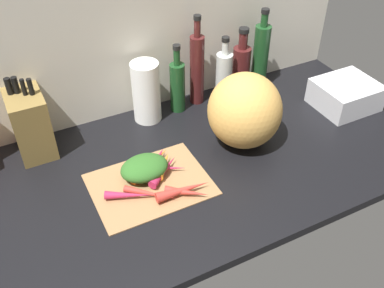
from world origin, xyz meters
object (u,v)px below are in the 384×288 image
(bottle_0, at_px, (177,85))
(bottle_1, at_px, (197,68))
(carrot_1, at_px, (165,168))
(carrot_8, at_px, (163,165))
(carrot_3, at_px, (150,194))
(bottle_3, at_px, (241,67))
(bottle_2, at_px, (224,77))
(carrot_0, at_px, (187,192))
(cutting_board, at_px, (150,184))
(carrot_6, at_px, (164,171))
(dish_rack, at_px, (345,95))
(paper_towel_roll, at_px, (146,92))
(carrot_5, at_px, (150,164))
(winter_squash, at_px, (245,111))
(carrot_4, at_px, (158,159))
(bottle_4, at_px, (261,56))
(carrot_2, at_px, (128,195))
(knife_block, at_px, (30,123))
(carrot_7, at_px, (183,190))

(bottle_0, bearing_deg, bottle_1, 10.66)
(carrot_1, distance_m, carrot_8, 0.01)
(carrot_3, xyz_separation_m, bottle_3, (0.56, 0.40, 0.09))
(bottle_2, bearing_deg, carrot_0, -131.38)
(cutting_board, bearing_deg, carrot_6, 17.99)
(bottle_2, height_order, dish_rack, bottle_2)
(bottle_0, height_order, bottle_3, same)
(bottle_1, bearing_deg, paper_towel_roll, -174.62)
(carrot_5, bearing_deg, winter_squash, -1.23)
(bottle_3, bearing_deg, dish_rack, -43.00)
(paper_towel_roll, bearing_deg, carrot_6, -103.60)
(carrot_4, bearing_deg, carrot_1, -84.10)
(carrot_8, height_order, dish_rack, dish_rack)
(carrot_8, height_order, winter_squash, winter_squash)
(carrot_5, bearing_deg, bottle_4, 24.75)
(paper_towel_roll, bearing_deg, carrot_3, -111.69)
(carrot_2, height_order, carrot_6, carrot_6)
(carrot_6, bearing_deg, dish_rack, 3.55)
(carrot_3, xyz_separation_m, carrot_4, (0.08, 0.13, 0.01))
(winter_squash, height_order, bottle_1, bottle_1)
(carrot_4, distance_m, carrot_6, 0.06)
(bottle_4, bearing_deg, carrot_8, -152.00)
(carrot_5, height_order, knife_block, knife_block)
(bottle_0, bearing_deg, carrot_6, -122.32)
(knife_block, xyz_separation_m, bottle_2, (0.72, -0.03, -0.00))
(cutting_board, relative_size, carrot_4, 3.37)
(bottle_3, bearing_deg, bottle_0, -178.34)
(carrot_2, xyz_separation_m, winter_squash, (0.46, 0.09, 0.11))
(carrot_0, bearing_deg, carrot_2, 156.60)
(carrot_1, relative_size, knife_block, 0.49)
(bottle_4, bearing_deg, bottle_2, -171.55)
(carrot_3, relative_size, carrot_6, 1.09)
(carrot_8, bearing_deg, bottle_3, 32.62)
(bottle_4, relative_size, dish_rack, 1.49)
(carrot_0, bearing_deg, carrot_3, 154.38)
(carrot_3, distance_m, winter_squash, 0.42)
(knife_block, bearing_deg, carrot_3, -56.71)
(carrot_2, bearing_deg, carrot_7, -20.61)
(carrot_6, relative_size, bottle_0, 0.56)
(carrot_7, xyz_separation_m, paper_towel_roll, (0.06, 0.42, 0.09))
(cutting_board, height_order, bottle_1, bottle_1)
(carrot_4, relative_size, bottle_4, 0.32)
(carrot_0, xyz_separation_m, carrot_6, (-0.02, 0.12, 0.00))
(carrot_1, distance_m, winter_squash, 0.33)
(carrot_3, relative_size, bottle_1, 0.46)
(carrot_0, bearing_deg, bottle_0, 67.68)
(bottle_0, bearing_deg, carrot_3, -125.62)
(paper_towel_roll, distance_m, bottle_3, 0.41)
(bottle_0, xyz_separation_m, bottle_4, (0.37, 0.00, 0.03))
(bottle_2, bearing_deg, carrot_5, -149.07)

